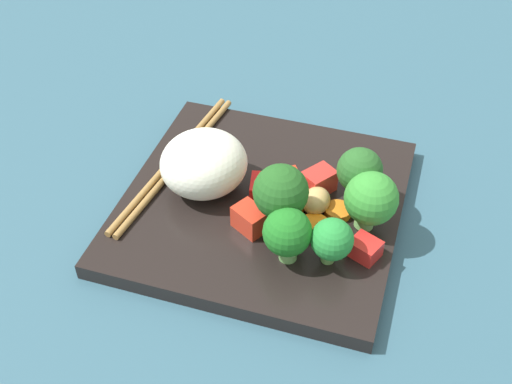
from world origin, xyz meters
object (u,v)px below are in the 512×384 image
object	(u,v)px
carrot_slice_0	(314,226)
chopstick_pair	(175,161)
broccoli_floret_2	(287,233)
rice_mound	(204,163)
square_plate	(262,205)

from	to	relation	value
carrot_slice_0	chopstick_pair	distance (cm)	15.68
broccoli_floret_2	carrot_slice_0	world-z (taller)	broccoli_floret_2
broccoli_floret_2	chopstick_pair	size ratio (longest dim) A/B	0.24
rice_mound	carrot_slice_0	size ratio (longest dim) A/B	3.09
broccoli_floret_2	carrot_slice_0	size ratio (longest dim) A/B	2.02
carrot_slice_0	broccoli_floret_2	bearing A→B (deg)	69.35
square_plate	chopstick_pair	size ratio (longest dim) A/B	1.13
square_plate	carrot_slice_0	xyz separation A→B (cm)	(-5.40, 2.45, 1.16)
rice_mound	carrot_slice_0	distance (cm)	11.51
square_plate	carrot_slice_0	world-z (taller)	carrot_slice_0
square_plate	rice_mound	distance (cm)	6.64
rice_mound	broccoli_floret_2	world-z (taller)	rice_mound
square_plate	carrot_slice_0	bearing A→B (deg)	155.57
rice_mound	broccoli_floret_2	distance (cm)	11.48
chopstick_pair	carrot_slice_0	bearing A→B (deg)	79.86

